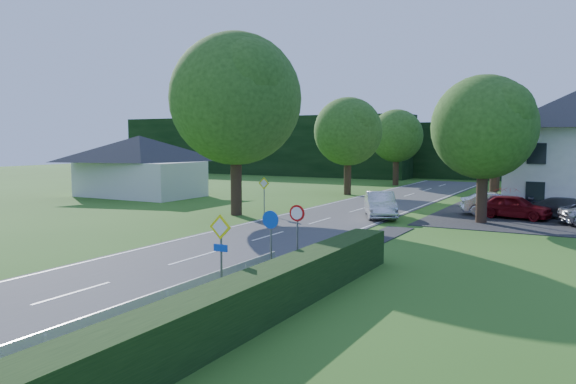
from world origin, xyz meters
The scene contains 26 objects.
road centered at (0.00, 20.00, 0.02)m, with size 7.00×80.00×0.04m, color #3E3E41.
footpath centered at (4.95, 2.00, 0.02)m, with size 1.50×44.00×0.04m, color black.
parking_pad centered at (12.00, 33.00, 0.02)m, with size 14.00×16.00×0.04m, color black.
line_edge_left centered at (-3.25, 20.00, 0.04)m, with size 0.12×80.00×0.01m, color white.
line_edge_right centered at (3.25, 20.00, 0.04)m, with size 0.12×80.00×0.01m, color white.
line_centre centered at (0.00, 20.00, 0.04)m, with size 0.12×80.00×0.01m, color white, non-canonical shape.
tree_main centered at (-6.00, 24.00, 5.82)m, with size 9.40×9.40×11.64m, color #244715, non-canonical shape.
tree_left_far centered at (-5.00, 40.00, 4.29)m, with size 7.00×7.00×8.58m, color #244715, non-canonical shape.
tree_right_far centered at (7.00, 42.00, 4.54)m, with size 7.40×7.40×9.09m, color #244715, non-canonical shape.
tree_left_back centered at (-4.50, 52.00, 4.04)m, with size 6.60×6.60×8.07m, color #244715, non-canonical shape.
tree_right_back centered at (6.00, 50.00, 3.78)m, with size 6.20×6.20×7.56m, color #244715, non-canonical shape.
tree_right_mid centered at (8.50, 28.00, 4.29)m, with size 7.00×7.00×8.58m, color #244715, non-canonical shape.
treeline_left centered at (-28.00, 62.00, 4.00)m, with size 44.00×6.00×8.00m, color black.
treeline_right centered at (8.00, 66.00, 3.50)m, with size 30.00×5.00×7.00m, color black.
bungalow_left centered at (-20.00, 30.00, 2.71)m, with size 11.00×6.50×5.20m.
streetlight centered at (8.06, 30.00, 4.46)m, with size 2.03×0.18×8.00m.
sign_priority_right centered at (4.30, 7.98, 1.80)m, with size 0.78×0.09×2.59m.
sign_roundabout centered at (4.30, 10.98, 1.67)m, with size 0.64×0.08×2.37m.
sign_speed_limit centered at (4.30, 12.97, 1.77)m, with size 0.64×0.11×2.37m.
sign_priority_left centered at (-4.50, 24.98, 1.72)m, with size 0.78×0.09×2.44m.
moving_car centered at (2.60, 27.23, 0.83)m, with size 1.68×4.81×1.59m, color silver.
motorcycle centered at (-0.11, 34.55, 0.48)m, with size 0.58×1.66×0.87m, color black.
parked_car_red centered at (9.97, 30.69, 0.77)m, with size 1.73×4.29×1.46m, color maroon.
parked_car_silver_a centered at (8.72, 31.81, 0.75)m, with size 1.51×4.32×1.42m, color silver.
parked_car_grey centered at (12.99, 32.00, 0.70)m, with size 1.84×4.52×1.31m, color #4C4B50.
parasol centered at (9.51, 32.18, 0.98)m, with size 2.05×2.09×1.88m, color red.
Camera 1 is at (14.31, -5.88, 4.86)m, focal length 35.00 mm.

